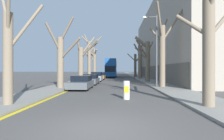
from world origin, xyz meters
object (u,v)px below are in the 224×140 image
at_px(street_tree_left_3, 89,57).
at_px(lamp_post, 155,47).
at_px(street_tree_left_4, 94,62).
at_px(parked_car_2, 97,77).
at_px(street_tree_right_0, 208,39).
at_px(street_tree_right_1, 163,51).
at_px(parked_car_1, 91,79).
at_px(traffic_bollard, 126,90).
at_px(parked_car_3, 100,76).
at_px(street_tree_left_1, 61,59).
at_px(street_tree_left_0, 9,50).
at_px(double_decker_bus, 111,67).
at_px(street_tree_right_2, 147,58).
at_px(street_tree_right_4, 136,64).
at_px(street_tree_left_2, 82,62).
at_px(parked_car_0, 81,83).
at_px(street_tree_right_3, 140,60).

bearing_deg(street_tree_left_3, lamp_post, -58.98).
xyz_separation_m(street_tree_left_4, lamp_post, (9.27, -22.41, 0.50)).
bearing_deg(parked_car_2, street_tree_left_3, 111.52).
xyz_separation_m(street_tree_right_0, lamp_post, (-0.54, 9.09, 0.80)).
xyz_separation_m(street_tree_left_3, street_tree_right_1, (9.90, -15.01, -0.43)).
xyz_separation_m(parked_car_1, traffic_bollard, (3.98, -10.96, -0.05)).
xyz_separation_m(street_tree_right_0, street_tree_right_1, (0.21, 9.29, 0.49)).
xyz_separation_m(parked_car_1, parked_car_3, (0.00, 11.46, 0.03)).
distance_m(street_tree_left_1, street_tree_left_3, 16.42).
relative_size(street_tree_left_0, parked_car_3, 1.63).
bearing_deg(parked_car_1, street_tree_left_4, 96.63).
bearing_deg(parked_car_3, street_tree_right_0, -72.77).
bearing_deg(double_decker_bus, parked_car_2, -96.10).
bearing_deg(street_tree_right_2, street_tree_left_0, -118.60).
bearing_deg(traffic_bollard, street_tree_right_2, 76.37).
height_order(street_tree_right_4, parked_car_1, street_tree_right_4).
distance_m(street_tree_left_3, double_decker_bus, 11.78).
height_order(street_tree_right_4, double_decker_bus, street_tree_right_4).
distance_m(street_tree_left_2, parked_car_0, 9.07).
relative_size(street_tree_left_1, double_decker_bus, 0.57).
bearing_deg(street_tree_left_0, street_tree_left_3, 90.10).
distance_m(street_tree_left_2, traffic_bollard, 15.31).
height_order(street_tree_left_0, street_tree_right_4, street_tree_left_0).
bearing_deg(street_tree_right_3, street_tree_left_3, -166.33).
distance_m(street_tree_left_0, street_tree_left_1, 7.90).
relative_size(street_tree_right_3, parked_car_3, 1.92).
bearing_deg(parked_car_2, double_decker_bus, 83.90).
height_order(street_tree_left_2, street_tree_left_3, street_tree_left_3).
bearing_deg(street_tree_left_3, parked_car_0, -83.13).
xyz_separation_m(street_tree_right_2, parked_car_1, (-7.68, -4.28, -2.90)).
distance_m(street_tree_left_4, street_tree_right_3, 11.00).
bearing_deg(street_tree_right_2, street_tree_right_3, 89.31).
bearing_deg(street_tree_right_2, street_tree_left_1, -134.72).
xyz_separation_m(street_tree_left_1, street_tree_right_2, (9.64, 9.74, 0.67)).
distance_m(street_tree_right_2, traffic_bollard, 15.96).
bearing_deg(lamp_post, parked_car_1, 149.03).
relative_size(street_tree_right_0, parked_car_0, 1.72).
xyz_separation_m(street_tree_right_1, street_tree_right_3, (-0.13, 17.39, -0.06)).
bearing_deg(street_tree_right_3, parked_car_0, -112.45).
distance_m(street_tree_right_2, parked_car_1, 9.26).
distance_m(double_decker_bus, parked_car_1, 22.11).
distance_m(street_tree_left_3, street_tree_right_1, 17.99).
bearing_deg(parked_car_3, street_tree_left_0, -94.47).
xyz_separation_m(street_tree_left_3, traffic_bollard, (5.96, -21.88, -3.61)).
xyz_separation_m(street_tree_right_3, parked_car_2, (-7.78, -7.41, -3.00)).
distance_m(street_tree_left_2, street_tree_left_3, 7.98).
relative_size(street_tree_left_0, street_tree_right_0, 0.95).
relative_size(street_tree_left_0, street_tree_left_2, 1.00).
bearing_deg(street_tree_right_1, street_tree_left_2, 143.64).
distance_m(street_tree_left_0, street_tree_left_4, 31.48).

